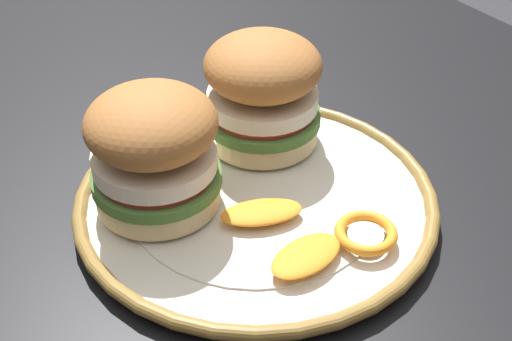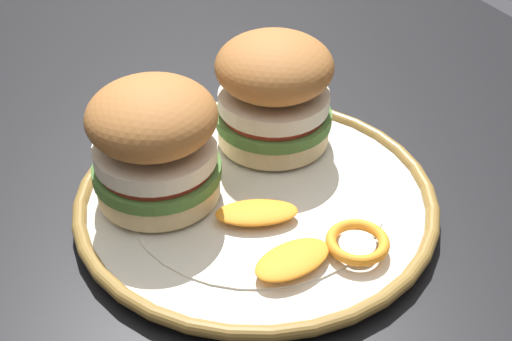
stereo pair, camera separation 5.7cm
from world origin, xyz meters
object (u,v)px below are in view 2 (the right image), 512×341
(dining_table, at_px, (237,335))
(sandwich_half_left, at_px, (154,142))
(sandwich_half_right, at_px, (274,90))
(dinner_plate, at_px, (256,200))

(dining_table, distance_m, sandwich_half_left, 0.18)
(dining_table, height_order, sandwich_half_right, sandwich_half_right)
(dinner_plate, bearing_deg, sandwich_half_left, -116.49)
(dinner_plate, relative_size, sandwich_half_right, 2.34)
(dinner_plate, height_order, sandwich_half_left, sandwich_half_left)
(dining_table, bearing_deg, sandwich_half_right, 139.73)
(dining_table, bearing_deg, sandwich_half_left, -156.99)
(dinner_plate, xyz_separation_m, sandwich_half_left, (-0.04, -0.07, 0.06))
(dining_table, relative_size, dinner_plate, 4.07)
(sandwich_half_right, bearing_deg, dining_table, -40.27)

